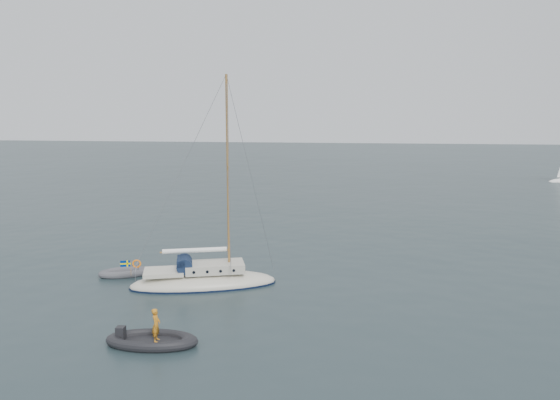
# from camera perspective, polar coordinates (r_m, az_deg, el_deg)

# --- Properties ---
(ground) EXTENTS (300.00, 300.00, 0.00)m
(ground) POSITION_cam_1_polar(r_m,az_deg,el_deg) (32.71, -0.94, -8.54)
(ground) COLOR black
(ground) RESTS_ON ground
(sailboat) EXTENTS (8.83, 2.65, 12.58)m
(sailboat) POSITION_cam_1_polar(r_m,az_deg,el_deg) (32.00, -8.00, -7.26)
(sailboat) COLOR beige
(sailboat) RESTS_ON ground
(dinghy) EXTENTS (3.13, 1.41, 0.45)m
(dinghy) POSITION_cam_1_polar(r_m,az_deg,el_deg) (35.15, -15.91, -7.31)
(dinghy) COLOR #545359
(dinghy) RESTS_ON ground
(rib) EXTENTS (4.06, 1.85, 1.67)m
(rib) POSITION_cam_1_polar(r_m,az_deg,el_deg) (24.90, -13.27, -13.99)
(rib) COLOR black
(rib) RESTS_ON ground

